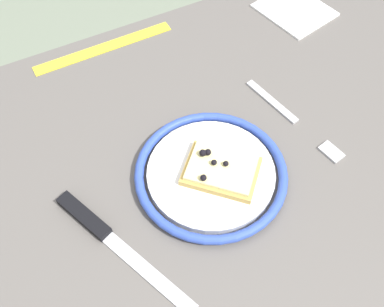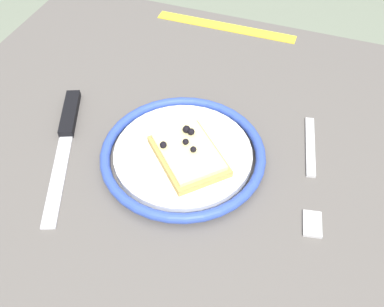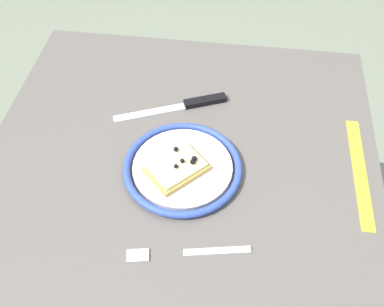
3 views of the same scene
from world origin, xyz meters
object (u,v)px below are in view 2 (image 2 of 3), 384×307
object	(u,v)px
dining_table	(217,223)
pizza_slice_near	(188,156)
measuring_tape	(225,27)
plate	(183,154)
knife	(67,130)
fork	(311,173)

from	to	relation	value
dining_table	pizza_slice_near	distance (m)	0.14
dining_table	measuring_tape	xyz separation A→B (m)	(0.10, -0.33, 0.12)
plate	knife	distance (m)	0.17
pizza_slice_near	knife	world-z (taller)	pizza_slice_near
measuring_tape	plate	bearing A→B (deg)	96.45
knife	measuring_tape	size ratio (longest dim) A/B	0.89
fork	measuring_tape	world-z (taller)	fork
dining_table	measuring_tape	distance (m)	0.37
knife	measuring_tape	xyz separation A→B (m)	(-0.13, -0.33, -0.00)
plate	measuring_tape	size ratio (longest dim) A/B	0.85
pizza_slice_near	fork	bearing A→B (deg)	-164.36
knife	pizza_slice_near	bearing A→B (deg)	179.21
fork	measuring_tape	size ratio (longest dim) A/B	0.78
plate	measuring_tape	world-z (taller)	plate
dining_table	measuring_tape	size ratio (longest dim) A/B	3.51
pizza_slice_near	fork	xyz separation A→B (m)	(-0.16, -0.04, -0.02)
plate	fork	xyz separation A→B (m)	(-0.17, -0.03, -0.01)
measuring_tape	dining_table	bearing A→B (deg)	105.42
dining_table	fork	distance (m)	0.17
knife	fork	distance (m)	0.34
knife	measuring_tape	distance (m)	0.36
fork	plate	bearing A→B (deg)	10.93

